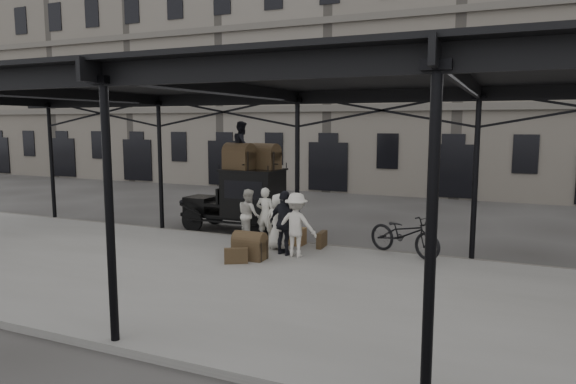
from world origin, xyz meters
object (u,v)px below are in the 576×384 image
object	(u,v)px
porter_left	(265,214)
steamer_trunk_roof_near	(239,158)
porter_official	(285,223)
taxi	(245,197)
steamer_trunk_platform	(250,247)
bicycle	(404,234)

from	to	relation	value
porter_left	steamer_trunk_roof_near	distance (m)	2.49
porter_official	porter_left	bearing A→B (deg)	-30.38
taxi	porter_left	xyz separation A→B (m)	(1.46, -1.40, -0.24)
steamer_trunk_roof_near	steamer_trunk_platform	distance (m)	4.49
porter_official	steamer_trunk_roof_near	size ratio (longest dim) A/B	1.76
taxi	bicycle	bearing A→B (deg)	-15.15
taxi	bicycle	distance (m)	5.93
steamer_trunk_platform	taxi	bearing A→B (deg)	120.19
bicycle	steamer_trunk_roof_near	xyz separation A→B (m)	(-5.79, 1.30, 1.81)
taxi	steamer_trunk_roof_near	bearing A→B (deg)	-108.07
taxi	porter_left	size ratio (longest dim) A/B	2.25
porter_left	porter_official	distance (m)	1.89
bicycle	steamer_trunk_platform	size ratio (longest dim) A/B	2.63
bicycle	steamer_trunk_platform	bearing A→B (deg)	143.81
taxi	porter_official	world-z (taller)	taxi
taxi	porter_official	distance (m)	3.91
porter_left	porter_official	world-z (taller)	porter_official
porter_official	steamer_trunk_platform	size ratio (longest dim) A/B	2.08
bicycle	steamer_trunk_roof_near	world-z (taller)	steamer_trunk_roof_near
porter_official	steamer_trunk_platform	world-z (taller)	porter_official
taxi	steamer_trunk_platform	bearing A→B (deg)	-60.04
porter_left	steamer_trunk_roof_near	size ratio (longest dim) A/B	1.62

